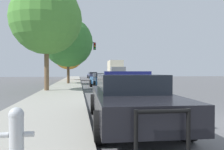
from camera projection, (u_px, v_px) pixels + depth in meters
name	position (u px, v px, depth m)	size (l,w,h in m)	color
ground_plane	(219.00, 125.00, 6.16)	(110.00, 110.00, 0.00)	#565659
sidewalk_left	(30.00, 130.00, 5.37)	(3.00, 110.00, 0.13)	#99968C
police_car	(129.00, 97.00, 6.31)	(2.30, 5.45, 1.52)	black
fire_hydrant	(16.00, 133.00, 3.33)	(0.52, 0.23, 0.84)	#B7BCC1
traffic_light	(80.00, 53.00, 27.08)	(3.40, 0.35, 5.13)	#424247
car_background_distant	(93.00, 75.00, 47.08)	(2.25, 4.75, 1.33)	#333856
car_background_midblock	(102.00, 80.00, 20.10)	(2.19, 4.10, 1.34)	navy
box_truck	(116.00, 70.00, 38.31)	(2.74, 7.03, 3.41)	slate
tree_sidewalk_mid	(68.00, 42.00, 25.00)	(5.67, 5.67, 7.54)	brown
tree_sidewalk_near	(46.00, 19.00, 15.77)	(5.13, 5.13, 7.74)	brown
tree_sidewalk_far	(68.00, 54.00, 34.85)	(4.93, 4.93, 6.60)	#4C3823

